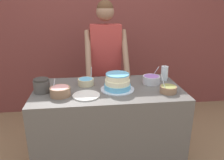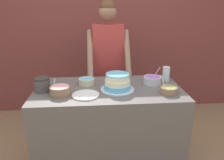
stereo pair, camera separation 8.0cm
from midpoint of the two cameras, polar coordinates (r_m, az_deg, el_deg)
The scene contains 11 objects.
wall_back at distance 3.47m, azimuth -4.32°, elevation 12.67°, with size 10.00×0.05×2.60m.
counter at distance 2.33m, azimuth -1.97°, elevation -12.75°, with size 1.42×0.75×0.92m.
person_baker at distance 2.71m, azimuth -2.51°, elevation 5.94°, with size 0.50×0.47×1.74m.
cake at distance 2.06m, azimuth 0.33°, elevation -0.67°, with size 0.32×0.32×0.16m.
frosting_bowl_pink at distance 2.00m, azimuth -14.49°, elevation -2.83°, with size 0.18×0.18×0.15m.
frosting_bowl_blue at distance 2.21m, azimuth -7.85°, elevation -0.41°, with size 0.16×0.16×0.19m.
frosting_bowl_purple at distance 2.26m, azimuth 9.26°, elevation 0.15°, with size 0.18×0.18×0.18m.
frosting_bowl_olive at distance 2.07m, azimuth 13.41°, elevation -2.29°, with size 0.15×0.15×0.17m.
drinking_glass at distance 2.39m, azimuth 12.61°, elevation 1.76°, with size 0.08×0.08×0.15m.
ceramic_plate at distance 1.96m, azimuth -7.91°, elevation -4.03°, with size 0.24×0.24×0.01m.
stoneware_jar at distance 2.12m, azimuth -18.94°, elevation -1.43°, with size 0.15×0.15×0.13m.
Camera 1 is at (-0.20, -1.59, 1.69)m, focal length 35.00 mm.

